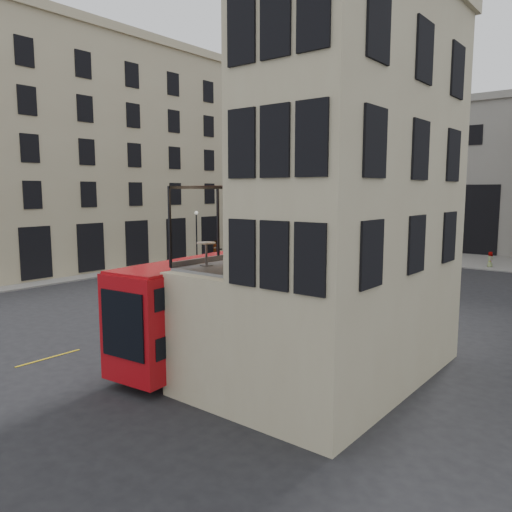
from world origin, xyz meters
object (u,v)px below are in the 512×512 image
Objects in this scene: cafe_table_near at (206,250)px; cafe_chair_a at (251,262)px; cafe_chair_d at (350,244)px; pedestrian_c at (446,248)px; cafe_table_mid at (261,245)px; street_lamp_a at (197,241)px; street_lamp_b at (370,235)px; pedestrian_e at (215,249)px; cafe_table_far at (308,236)px; cafe_chair_b at (290,255)px; car_b at (358,253)px; traffic_light_near at (297,261)px; pedestrian_b at (314,245)px; bus_near at (219,300)px; cyclist at (301,280)px; pedestrian_d at (490,260)px; pedestrian_a at (314,245)px; bicycle at (271,283)px; cafe_chair_c at (307,251)px; traffic_light_far at (273,234)px; car_a at (289,263)px; car_c at (243,254)px; bus_far at (324,231)px.

cafe_chair_a reaches higher than cafe_table_near.
cafe_chair_a is at bearing -88.95° from cafe_chair_d.
cafe_table_mid is at bearing 99.45° from pedestrian_c.
cafe_table_near reaches higher than street_lamp_a.
street_lamp_b is 17.27m from pedestrian_e.
cafe_table_far is 2.07m from cafe_chair_d.
car_b is at bearing 112.75° from cafe_chair_b.
traffic_light_near is 5.34× the size of cafe_table_mid.
street_lamp_a is 2.92× the size of pedestrian_b.
car_b is 4.78× the size of cafe_table_near.
cafe_chair_a reaches higher than cafe_chair_b.
cafe_chair_b is at bearing 101.86° from pedestrian_c.
cyclist is at bearing 109.31° from bus_near.
car_b is at bearing 71.87° from pedestrian_d.
pedestrian_e is 37.41m from cafe_chair_a.
cyclist is at bearing 52.72° from pedestrian_e.
cafe_chair_b is at bearing 38.84° from pedestrian_e.
pedestrian_a is 0.90× the size of pedestrian_e.
pedestrian_c is 8.71m from pedestrian_d.
cafe_chair_d is at bearing -137.94° from cyclist.
pedestrian_c is 36.76m from cafe_chair_d.
pedestrian_e is at bearing -158.78° from pedestrian_b.
cafe_table_mid reaches higher than traffic_light_near.
bicycle is at bearing 171.88° from traffic_light_near.
cafe_chair_c is (24.47, -17.84, 2.49)m from street_lamp_a.
cafe_chair_a is at bearing -41.29° from street_lamp_a.
cafe_table_mid reaches higher than pedestrian_c.
cafe_chair_b is at bearing -52.33° from traffic_light_far.
cafe_table_far is at bearing 42.47° from pedestrian_e.
traffic_light_far is at bearing 122.95° from cafe_table_near.
pedestrian_a is (-12.48, 22.25, -1.57)m from traffic_light_near.
traffic_light_far reaches higher than pedestrian_c.
traffic_light_far is at bearing 127.67° from cafe_chair_b.
traffic_light_near is 2.31× the size of cyclist.
car_a reaches higher than pedestrian_d.
cafe_chair_c is at bearing -147.38° from cyclist.
street_lamp_b is at bearing -32.21° from pedestrian_b.
pedestrian_b is (0.68, -0.99, 0.06)m from pedestrian_a.
traffic_light_near is at bearing 152.76° from car_c.
traffic_light_near is 2.43× the size of pedestrian_d.
street_lamp_a is at bearing 83.07° from bicycle.
cafe_chair_b is (8.47, -13.09, 2.43)m from traffic_light_near.
traffic_light_near is at bearing -113.40° from car_b.
car_a is at bearing 118.26° from cafe_table_near.
traffic_light_near is 2.08× the size of pedestrian_b.
pedestrian_a is (-16.98, 35.13, -1.64)m from bus_near.
cafe_chair_a is (1.84, 0.33, -0.31)m from cafe_table_near.
cafe_table_far is at bearing -33.07° from street_lamp_a.
cafe_chair_c is (0.97, -33.67, 4.11)m from pedestrian_d.
pedestrian_a is (-3.02, 2.74, -1.95)m from bus_far.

